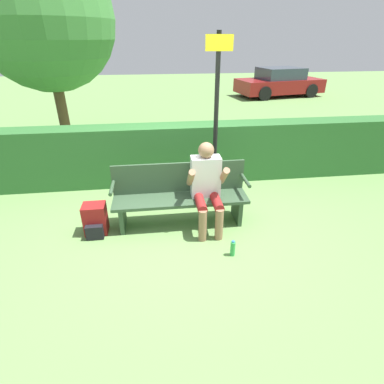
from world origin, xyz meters
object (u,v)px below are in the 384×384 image
(park_bench, at_px, (180,194))
(backpack, at_px, (95,220))
(person_seated, at_px, (207,183))
(water_bottle, at_px, (233,248))
(signpost, at_px, (216,112))
(parked_car, at_px, (279,83))
(tree, at_px, (44,20))

(park_bench, bearing_deg, backpack, -172.40)
(person_seated, bearing_deg, park_bench, 159.75)
(park_bench, bearing_deg, water_bottle, -57.04)
(signpost, bearing_deg, backpack, -153.45)
(backpack, xyz_separation_m, water_bottle, (1.78, -0.73, -0.10))
(person_seated, relative_size, signpost, 0.48)
(water_bottle, bearing_deg, parked_car, 65.76)
(person_seated, height_order, backpack, person_seated)
(park_bench, xyz_separation_m, parked_car, (5.51, 10.07, 0.14))
(backpack, height_order, parked_car, parked_car)
(parked_car, relative_size, tree, 0.94)
(park_bench, xyz_separation_m, person_seated, (0.36, -0.13, 0.21))
(park_bench, relative_size, water_bottle, 8.74)
(tree, bearing_deg, person_seated, -55.07)
(person_seated, distance_m, signpost, 1.22)
(parked_car, bearing_deg, water_bottle, -124.63)
(person_seated, xyz_separation_m, signpost, (0.29, 0.90, 0.77))
(water_bottle, bearing_deg, tree, 122.42)
(water_bottle, bearing_deg, park_bench, 122.96)
(person_seated, relative_size, parked_car, 0.30)
(person_seated, height_order, signpost, signpost)
(backpack, xyz_separation_m, parked_car, (6.71, 10.23, 0.38))
(signpost, distance_m, parked_car, 10.53)
(water_bottle, height_order, tree, tree)
(person_seated, bearing_deg, parked_car, 63.23)
(backpack, relative_size, tree, 0.10)
(backpack, distance_m, signpost, 2.41)
(park_bench, height_order, person_seated, person_seated)
(person_seated, xyz_separation_m, tree, (-2.91, 4.17, 2.14))
(water_bottle, distance_m, signpost, 2.12)
(backpack, bearing_deg, signpost, 26.55)
(backpack, height_order, tree, tree)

